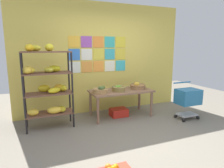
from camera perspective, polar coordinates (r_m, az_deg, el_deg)
name	(u,v)px	position (r m, az deg, el deg)	size (l,w,h in m)	color
ground	(140,141)	(3.62, 8.11, -15.95)	(9.73, 9.73, 0.00)	slate
back_wall_with_art	(103,58)	(4.97, -2.63, 7.44)	(4.29, 0.07, 2.67)	#D6C051
banana_shelf_unit	(46,80)	(4.07, -18.41, 1.14)	(0.93, 0.44, 1.68)	black
display_table	(121,93)	(4.62, 2.60, -2.70)	(1.44, 0.69, 0.63)	#855F48
fruit_basket_back_right	(119,89)	(4.50, 1.90, -1.31)	(0.32, 0.32, 0.13)	olive
fruit_basket_back_left	(138,86)	(4.80, 7.37, -0.56)	(0.38, 0.38, 0.16)	#976F46
fruit_basket_left	(100,90)	(4.29, -3.34, -1.79)	(0.33, 0.33, 0.16)	#A8814D
produce_crate_under_table	(119,112)	(4.73, 1.96, -8.17)	(0.39, 0.30, 0.18)	red
shopping_cart	(188,98)	(4.77, 21.06, -3.82)	(0.51, 0.41, 0.82)	black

